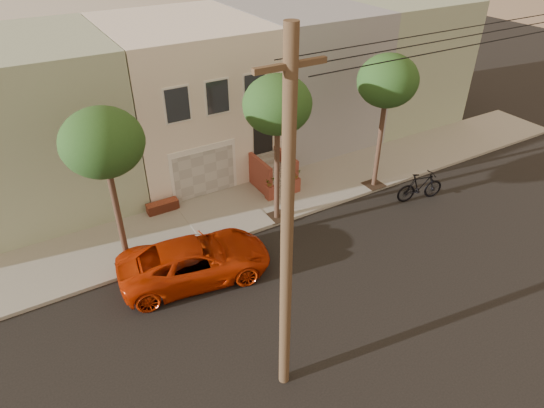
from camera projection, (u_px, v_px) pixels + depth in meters
ground at (308, 280)px, 17.35m from camera, size 90.00×90.00×0.00m
sidewalk at (241, 209)px, 21.18m from camera, size 40.00×3.70×0.15m
house_row at (185, 94)px, 23.46m from camera, size 33.10×11.70×7.00m
tree_left at (103, 144)px, 14.98m from camera, size 2.70×2.57×6.30m
tree_mid at (277, 106)px, 17.74m from camera, size 2.70×2.57×6.30m
tree_right at (388, 82)px, 20.07m from camera, size 2.70×2.57×6.30m
pickup_truck at (195, 260)px, 17.11m from camera, size 5.83×3.36×1.53m
motorcycle at (420, 186)px, 21.63m from camera, size 2.42×1.16×1.40m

